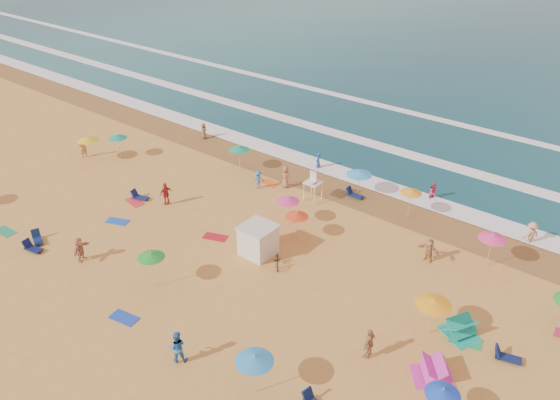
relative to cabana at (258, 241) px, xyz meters
The scene contains 13 objects.
ground 3.75m from the cabana, 155.56° to the right, with size 220.00×220.00×0.00m, color gold.
ocean 82.58m from the cabana, 92.28° to the left, with size 220.00×140.00×0.18m, color #0C4756.
wet_sand 11.53m from the cabana, 106.63° to the left, with size 220.00×220.00×0.00m, color olive.
surf_foam 20.12m from the cabana, 99.41° to the left, with size 200.00×18.70×0.05m.
cabana is the anchor object (origin of this frame).
cabana_roof 1.06m from the cabana, behind, with size 2.20×2.20×0.12m, color silver.
bicycle 2.01m from the cabana, ahead, with size 0.57×1.65×0.86m, color black.
lifeguard_stand 8.31m from the cabana, 99.69° to the left, with size 1.20×1.20×2.10m, color white, non-canonical shape.
beach_umbrellas 3.45m from the cabana, behind, with size 51.95×29.14×0.78m.
loungers 5.01m from the cabana, 33.60° to the right, with size 43.36×20.64×0.34m.
towels 4.21m from the cabana, 132.71° to the right, with size 50.42×20.59×0.03m.
popup_tents 13.77m from the cabana, ahead, with size 2.67×6.18×1.20m.
beachgoers 3.28m from the cabana, 130.98° to the left, with size 39.36×27.30×2.13m.
Camera 1 is at (23.25, -21.11, 21.21)m, focal length 35.00 mm.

